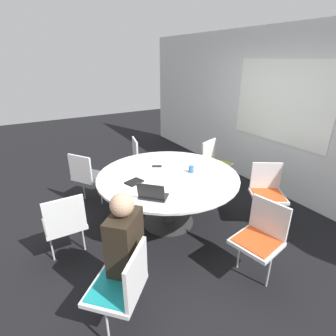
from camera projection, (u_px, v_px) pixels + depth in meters
ground_plane at (168, 222)px, 3.83m from camera, size 16.00×16.00×0.00m
wall_back at (280, 114)px, 4.31m from camera, size 8.00×0.07×2.70m
conference_table at (168, 184)px, 3.59m from camera, size 1.91×1.91×0.75m
chair_0 at (122, 285)px, 2.12m from camera, size 0.61×0.61×0.87m
chair_1 at (261, 234)px, 2.71m from camera, size 0.51×0.49×0.87m
chair_2 at (267, 189)px, 3.64m from camera, size 0.59×0.60×0.87m
chair_3 at (214, 161)px, 4.65m from camera, size 0.55×0.56×0.87m
chair_4 at (142, 157)px, 4.83m from camera, size 0.53×0.51×0.87m
chair_5 at (87, 174)px, 4.12m from camera, size 0.60×0.59×0.87m
chair_6 at (65, 221)px, 2.93m from camera, size 0.42×0.44×0.87m
person_0 at (123, 245)px, 2.28m from camera, size 0.41×0.41×1.22m
laptop at (152, 194)px, 2.92m from camera, size 0.38×0.38×0.21m
spiral_notebook at (134, 182)px, 3.31m from camera, size 0.21×0.25×0.02m
coffee_cup at (191, 169)px, 3.60m from camera, size 0.07×0.07×0.09m
cell_phone at (157, 166)px, 3.81m from camera, size 0.13×0.16×0.01m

